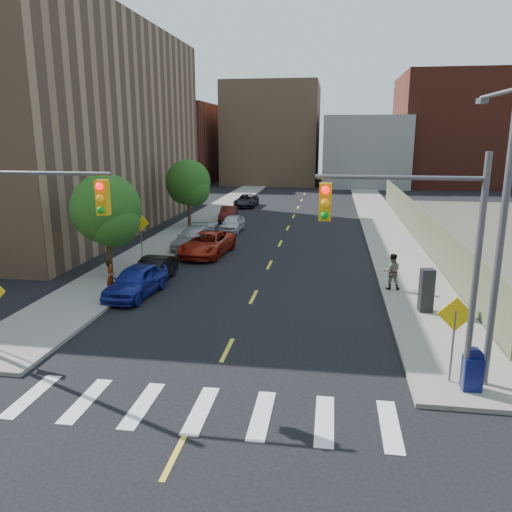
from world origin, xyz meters
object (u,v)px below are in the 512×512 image
(parked_car_blue, at_px, (136,281))
(payphone, at_px, (427,290))
(parked_car_grey, at_px, (246,201))
(pedestrian_west, at_px, (111,277))
(parked_car_red, at_px, (207,244))
(parked_car_black, at_px, (153,270))
(mailbox, at_px, (472,370))
(pedestrian_east, at_px, (392,271))
(parked_car_silver, at_px, (194,238))
(parked_car_white, at_px, (232,223))
(parked_car_maroon, at_px, (229,214))

(parked_car_blue, height_order, payphone, payphone)
(parked_car_grey, xyz_separation_m, pedestrian_west, (-1.19, -30.58, 0.30))
(parked_car_red, bearing_deg, parked_car_black, -96.24)
(parked_car_red, bearing_deg, mailbox, -47.38)
(parked_car_black, height_order, pedestrian_east, pedestrian_east)
(parked_car_blue, xyz_separation_m, parked_car_silver, (0.00, 10.08, -0.00))
(parked_car_silver, bearing_deg, parked_car_red, -48.64)
(parked_car_blue, height_order, parked_car_grey, parked_car_blue)
(pedestrian_west, bearing_deg, parked_car_white, -30.69)
(parked_car_blue, distance_m, parked_car_red, 8.59)
(pedestrian_east, bearing_deg, pedestrian_west, 12.02)
(parked_car_blue, bearing_deg, parked_car_silver, 95.71)
(parked_car_white, bearing_deg, parked_car_silver, -99.42)
(parked_car_black, xyz_separation_m, parked_car_white, (1.30, 14.20, 0.02))
(parked_car_silver, distance_m, mailbox, 21.84)
(parked_car_maroon, distance_m, mailbox, 31.56)
(parked_car_maroon, bearing_deg, parked_car_red, -88.14)
(parked_car_red, xyz_separation_m, parked_car_grey, (-1.25, 21.86, -0.10))
(parked_car_white, relative_size, parked_car_grey, 0.83)
(parked_car_white, relative_size, pedestrian_west, 2.40)
(parked_car_maroon, xyz_separation_m, payphone, (13.05, -21.94, 0.45))
(parked_car_red, xyz_separation_m, mailbox, (11.90, -15.80, 0.05))
(mailbox, distance_m, pedestrian_east, 9.81)
(parked_car_black, distance_m, parked_car_grey, 28.04)
(payphone, bearing_deg, mailbox, -96.80)
(mailbox, xyz_separation_m, pedestrian_west, (-14.35, 7.08, 0.16))
(parked_car_maroon, bearing_deg, parked_car_silver, -93.92)
(parked_car_silver, height_order, pedestrian_west, pedestrian_west)
(parked_car_maroon, relative_size, mailbox, 2.90)
(parked_car_maroon, height_order, payphone, payphone)
(parked_car_blue, bearing_deg, pedestrian_west, -162.67)
(parked_car_black, height_order, parked_car_maroon, parked_car_black)
(parked_car_grey, bearing_deg, parked_car_white, -84.23)
(parked_car_black, bearing_deg, mailbox, -33.15)
(parked_car_grey, distance_m, payphone, 33.55)
(parked_car_black, relative_size, payphone, 2.07)
(parked_car_blue, bearing_deg, mailbox, -23.27)
(parked_car_red, height_order, pedestrian_east, pedestrian_east)
(parked_car_silver, xyz_separation_m, payphone, (13.05, -10.66, 0.35))
(parked_car_silver, height_order, parked_car_grey, parked_car_silver)
(pedestrian_east, bearing_deg, parked_car_maroon, -57.14)
(parked_car_maroon, distance_m, pedestrian_west, 21.62)
(parked_car_blue, relative_size, pedestrian_west, 2.70)
(parked_car_black, xyz_separation_m, mailbox, (13.20, -9.61, 0.15))
(payphone, bearing_deg, parked_car_grey, 104.66)
(parked_car_silver, bearing_deg, parked_car_grey, 92.00)
(parked_car_black, height_order, pedestrian_west, pedestrian_west)
(parked_car_red, distance_m, parked_car_silver, 2.06)
(parked_car_white, xyz_separation_m, pedestrian_west, (-2.44, -16.73, 0.29))
(mailbox, relative_size, pedestrian_west, 0.83)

